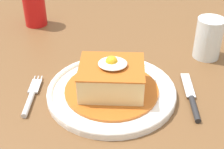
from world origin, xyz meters
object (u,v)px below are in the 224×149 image
object	(u,v)px
drinking_glass	(208,41)
soda_can	(34,5)
knife	(192,102)
fork	(31,98)
main_plate	(112,91)

from	to	relation	value
drinking_glass	soda_can	bearing A→B (deg)	160.69
soda_can	drinking_glass	bearing A→B (deg)	-19.31
knife	drinking_glass	size ratio (longest dim) A/B	1.57
fork	drinking_glass	bearing A→B (deg)	26.36
main_plate	knife	xyz separation A→B (m)	(0.17, -0.02, -0.00)
main_plate	fork	size ratio (longest dim) A/B	1.99
knife	drinking_glass	distance (m)	0.21
main_plate	fork	xyz separation A→B (m)	(-0.17, -0.03, -0.00)
drinking_glass	knife	bearing A→B (deg)	-108.09
fork	soda_can	xyz separation A→B (m)	(-0.08, 0.37, 0.06)
soda_can	drinking_glass	xyz separation A→B (m)	(0.49, -0.17, -0.02)
fork	soda_can	size ratio (longest dim) A/B	1.14
main_plate	soda_can	bearing A→B (deg)	125.72
soda_can	drinking_glass	world-z (taller)	soda_can
fork	drinking_glass	distance (m)	0.46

